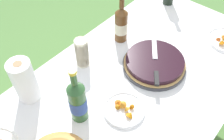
{
  "coord_description": "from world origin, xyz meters",
  "views": [
    {
      "loc": [
        -0.69,
        -0.45,
        1.73
      ],
      "look_at": [
        -0.04,
        0.11,
        0.76
      ],
      "focal_mm": 40.0,
      "sensor_mm": 36.0,
      "label": 1
    }
  ],
  "objects_px": {
    "cider_bottle_amber": "(121,24)",
    "paper_towel_roll": "(24,81)",
    "cider_bottle_green": "(78,101)",
    "snack_plate_right": "(124,109)",
    "berry_tart": "(154,63)",
    "serving_knife": "(155,63)",
    "cup_stack": "(82,53)"
  },
  "relations": [
    {
      "from": "serving_knife",
      "to": "snack_plate_right",
      "type": "relative_size",
      "value": 1.53
    },
    {
      "from": "paper_towel_roll",
      "to": "cider_bottle_green",
      "type": "bearing_deg",
      "value": -73.45
    },
    {
      "from": "cup_stack",
      "to": "cider_bottle_green",
      "type": "relative_size",
      "value": 0.54
    },
    {
      "from": "cider_bottle_amber",
      "to": "paper_towel_roll",
      "type": "relative_size",
      "value": 1.31
    },
    {
      "from": "berry_tart",
      "to": "cup_stack",
      "type": "relative_size",
      "value": 2.0
    },
    {
      "from": "berry_tart",
      "to": "snack_plate_right",
      "type": "height_order",
      "value": "berry_tart"
    },
    {
      "from": "cider_bottle_green",
      "to": "cup_stack",
      "type": "bearing_deg",
      "value": 42.59
    },
    {
      "from": "berry_tart",
      "to": "snack_plate_right",
      "type": "distance_m",
      "value": 0.34
    },
    {
      "from": "serving_knife",
      "to": "snack_plate_right",
      "type": "bearing_deg",
      "value": 150.2
    },
    {
      "from": "cider_bottle_green",
      "to": "paper_towel_roll",
      "type": "bearing_deg",
      "value": 106.55
    },
    {
      "from": "cider_bottle_green",
      "to": "snack_plate_right",
      "type": "xyz_separation_m",
      "value": [
        0.16,
        -0.14,
        -0.11
      ]
    },
    {
      "from": "berry_tart",
      "to": "serving_knife",
      "type": "distance_m",
      "value": 0.05
    },
    {
      "from": "cup_stack",
      "to": "cider_bottle_green",
      "type": "distance_m",
      "value": 0.34
    },
    {
      "from": "cup_stack",
      "to": "snack_plate_right",
      "type": "xyz_separation_m",
      "value": [
        -0.09,
        -0.37,
        -0.08
      ]
    },
    {
      "from": "cider_bottle_green",
      "to": "snack_plate_right",
      "type": "bearing_deg",
      "value": -41.66
    },
    {
      "from": "cider_bottle_amber",
      "to": "serving_knife",
      "type": "bearing_deg",
      "value": -104.79
    },
    {
      "from": "cider_bottle_amber",
      "to": "snack_plate_right",
      "type": "xyz_separation_m",
      "value": [
        -0.39,
        -0.34,
        -0.1
      ]
    },
    {
      "from": "cider_bottle_amber",
      "to": "berry_tart",
      "type": "bearing_deg",
      "value": -101.23
    },
    {
      "from": "cup_stack",
      "to": "paper_towel_roll",
      "type": "xyz_separation_m",
      "value": [
        -0.33,
        0.05,
        0.03
      ]
    },
    {
      "from": "serving_knife",
      "to": "cup_stack",
      "type": "height_order",
      "value": "cup_stack"
    },
    {
      "from": "berry_tart",
      "to": "cider_bottle_green",
      "type": "distance_m",
      "value": 0.51
    },
    {
      "from": "serving_knife",
      "to": "paper_towel_roll",
      "type": "height_order",
      "value": "paper_towel_roll"
    },
    {
      "from": "cup_stack",
      "to": "cider_bottle_amber",
      "type": "distance_m",
      "value": 0.3
    },
    {
      "from": "cider_bottle_amber",
      "to": "snack_plate_right",
      "type": "relative_size",
      "value": 1.51
    },
    {
      "from": "berry_tart",
      "to": "cider_bottle_amber",
      "type": "distance_m",
      "value": 0.31
    },
    {
      "from": "cider_bottle_green",
      "to": "berry_tart",
      "type": "bearing_deg",
      "value": -9.88
    },
    {
      "from": "cider_bottle_amber",
      "to": "paper_towel_roll",
      "type": "distance_m",
      "value": 0.63
    },
    {
      "from": "paper_towel_roll",
      "to": "snack_plate_right",
      "type": "bearing_deg",
      "value": -60.06
    },
    {
      "from": "cup_stack",
      "to": "snack_plate_right",
      "type": "height_order",
      "value": "cup_stack"
    },
    {
      "from": "berry_tart",
      "to": "serving_knife",
      "type": "relative_size",
      "value": 1.12
    },
    {
      "from": "berry_tart",
      "to": "cup_stack",
      "type": "height_order",
      "value": "cup_stack"
    },
    {
      "from": "cup_stack",
      "to": "snack_plate_right",
      "type": "distance_m",
      "value": 0.39
    }
  ]
}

